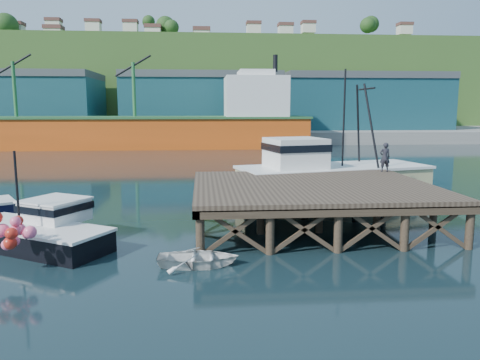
{
  "coord_description": "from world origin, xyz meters",
  "views": [
    {
      "loc": [
        -0.08,
        -23.1,
        5.98
      ],
      "look_at": [
        1.96,
        2.0,
        2.06
      ],
      "focal_mm": 35.0,
      "sensor_mm": 36.0,
      "label": 1
    }
  ],
  "objects": [
    {
      "name": "dinghy",
      "position": [
        -0.28,
        -5.93,
        0.32
      ],
      "size": [
        3.18,
        2.33,
        0.64
      ],
      "primitive_type": "imported",
      "rotation": [
        0.0,
        0.0,
        1.53
      ],
      "color": "white",
      "rests_on": "ground"
    },
    {
      "name": "warehouse_right",
      "position": [
        30.0,
        65.0,
        6.5
      ],
      "size": [
        30.0,
        16.0,
        9.0
      ],
      "primitive_type": "cube",
      "color": "#194C55",
      "rests_on": "far_quay"
    },
    {
      "name": "warehouse_left",
      "position": [
        -35.0,
        65.0,
        6.5
      ],
      "size": [
        32.0,
        16.0,
        9.0
      ],
      "primitive_type": "cube",
      "color": "#194C55",
      "rests_on": "far_quay"
    },
    {
      "name": "dockworker",
      "position": [
        10.9,
        4.13,
        3.01
      ],
      "size": [
        0.66,
        0.45,
        1.76
      ],
      "primitive_type": "imported",
      "rotation": [
        0.0,
        0.0,
        3.09
      ],
      "color": "black",
      "rests_on": "wharf"
    },
    {
      "name": "boat_black",
      "position": [
        -7.09,
        -2.93,
        0.78
      ],
      "size": [
        7.23,
        6.25,
        4.26
      ],
      "rotation": [
        0.0,
        0.0,
        -0.52
      ],
      "color": "black",
      "rests_on": "ground"
    },
    {
      "name": "warehouse_mid",
      "position": [
        0.0,
        65.0,
        6.5
      ],
      "size": [
        28.0,
        16.0,
        9.0
      ],
      "primitive_type": "cube",
      "color": "#194C55",
      "rests_on": "far_quay"
    },
    {
      "name": "ground",
      "position": [
        0.0,
        0.0,
        0.0
      ],
      "size": [
        300.0,
        300.0,
        0.0
      ],
      "primitive_type": "plane",
      "color": "black",
      "rests_on": "ground"
    },
    {
      "name": "far_quay",
      "position": [
        0.0,
        70.0,
        1.0
      ],
      "size": [
        160.0,
        40.0,
        2.0
      ],
      "primitive_type": "cube",
      "color": "gray",
      "rests_on": "ground"
    },
    {
      "name": "wharf",
      "position": [
        5.5,
        -0.19,
        1.94
      ],
      "size": [
        12.0,
        10.0,
        2.62
      ],
      "color": "brown",
      "rests_on": "ground"
    },
    {
      "name": "trawler",
      "position": [
        8.31,
        6.93,
        1.73
      ],
      "size": [
        13.28,
        7.27,
        8.42
      ],
      "rotation": [
        0.0,
        0.0,
        0.23
      ],
      "color": "beige",
      "rests_on": "ground"
    },
    {
      "name": "hillside",
      "position": [
        0.0,
        100.0,
        11.0
      ],
      "size": [
        220.0,
        50.0,
        22.0
      ],
      "primitive_type": "cube",
      "color": "#2D511E",
      "rests_on": "ground"
    },
    {
      "name": "cargo_ship",
      "position": [
        -8.46,
        48.0,
        3.31
      ],
      "size": [
        55.5,
        10.0,
        13.75
      ],
      "color": "#E35415",
      "rests_on": "ground"
    }
  ]
}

